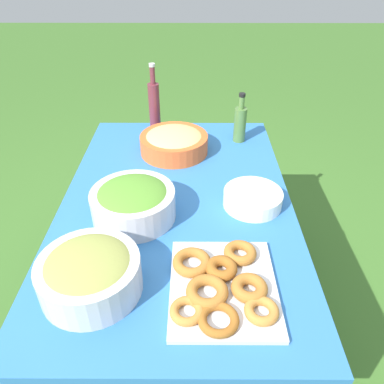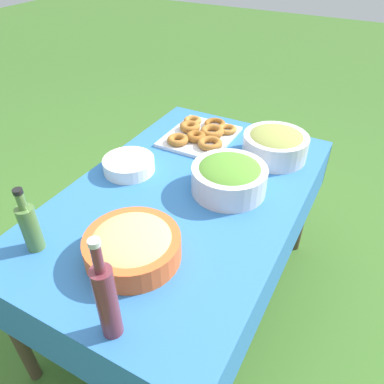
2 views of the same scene
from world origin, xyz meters
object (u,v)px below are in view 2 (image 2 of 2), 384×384
(olive_bowl, at_px, (275,144))
(wine_bottle, at_px, (107,300))
(plate_stack, at_px, (129,165))
(olive_oil_bottle, at_px, (30,226))
(pasta_bowl, at_px, (132,245))
(donut_platter, at_px, (201,134))
(salad_bowl, at_px, (229,176))

(olive_bowl, bearing_deg, wine_bottle, 174.95)
(plate_stack, xyz_separation_m, olive_oil_bottle, (-0.53, 0.00, 0.07))
(olive_oil_bottle, bearing_deg, plate_stack, -0.03)
(plate_stack, relative_size, wine_bottle, 0.65)
(olive_oil_bottle, bearing_deg, olive_bowl, -28.92)
(pasta_bowl, distance_m, olive_oil_bottle, 0.34)
(olive_bowl, bearing_deg, plate_stack, 128.30)
(pasta_bowl, bearing_deg, donut_platter, 11.89)
(donut_platter, height_order, olive_bowl, olive_bowl)
(pasta_bowl, relative_size, wine_bottle, 0.92)
(olive_oil_bottle, xyz_separation_m, wine_bottle, (-0.13, -0.43, 0.04))
(pasta_bowl, bearing_deg, plate_stack, 37.53)
(donut_platter, height_order, wine_bottle, wine_bottle)
(pasta_bowl, bearing_deg, wine_bottle, -156.42)
(pasta_bowl, distance_m, wine_bottle, 0.29)
(wine_bottle, height_order, olive_bowl, wine_bottle)
(salad_bowl, height_order, plate_stack, salad_bowl)
(donut_platter, distance_m, olive_oil_bottle, 0.97)
(pasta_bowl, distance_m, olive_bowl, 0.85)
(pasta_bowl, height_order, plate_stack, pasta_bowl)
(wine_bottle, bearing_deg, plate_stack, 32.73)
(donut_platter, distance_m, plate_stack, 0.44)
(plate_stack, bearing_deg, olive_oil_bottle, 179.97)
(salad_bowl, relative_size, donut_platter, 0.80)
(donut_platter, height_order, plate_stack, plate_stack)
(plate_stack, distance_m, olive_oil_bottle, 0.54)
(pasta_bowl, height_order, wine_bottle, wine_bottle)
(salad_bowl, relative_size, olive_oil_bottle, 1.24)
(plate_stack, xyz_separation_m, olive_bowl, (0.41, -0.52, 0.04))
(plate_stack, distance_m, wine_bottle, 0.80)
(donut_platter, bearing_deg, plate_stack, 161.04)
(donut_platter, relative_size, olive_oil_bottle, 1.56)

